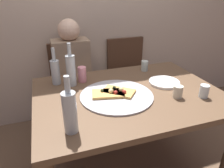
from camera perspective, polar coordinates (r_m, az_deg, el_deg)
ground_plane at (r=1.99m, az=3.75°, el=-21.81°), size 8.00×8.00×0.00m
back_wall at (r=2.39m, az=-5.81°, el=21.44°), size 6.00×0.10×2.60m
dining_table at (r=1.57m, az=4.44°, el=-4.91°), size 1.33×0.97×0.75m
pizza_tray at (r=1.47m, az=1.25°, el=-3.14°), size 0.51×0.51×0.01m
pizza_slice_last at (r=1.46m, az=-0.98°, el=-2.55°), size 0.24×0.17×0.05m
pizza_slice_extra at (r=1.48m, az=1.86°, el=-2.01°), size 0.25×0.24×0.05m
wine_bottle at (r=1.10m, az=-11.37°, el=-7.28°), size 0.07×0.07×0.32m
beer_bottle at (r=1.67m, az=-15.07°, el=3.37°), size 0.07×0.07×0.29m
water_bottle at (r=1.61m, az=-11.07°, el=3.86°), size 0.07×0.07×0.33m
tumbler_near at (r=1.91m, az=8.82°, el=4.88°), size 0.06×0.06×0.09m
tumbler_far at (r=1.57m, az=23.67°, el=-1.79°), size 0.06×0.06×0.09m
wine_glass at (r=1.51m, az=17.40°, el=-2.00°), size 0.07×0.07×0.08m
soda_can at (r=1.69m, az=-8.10°, el=2.61°), size 0.07×0.07×0.12m
plate_stack at (r=1.71m, az=13.95°, el=0.47°), size 0.24×0.24×0.02m
chair_left at (r=2.34m, az=-10.68°, el=1.07°), size 0.44×0.44×0.90m
chair_right at (r=2.50m, az=4.44°, el=3.08°), size 0.44×0.44×0.90m
guest_in_sweater at (r=2.15m, az=-10.33°, el=2.61°), size 0.36×0.56×1.17m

